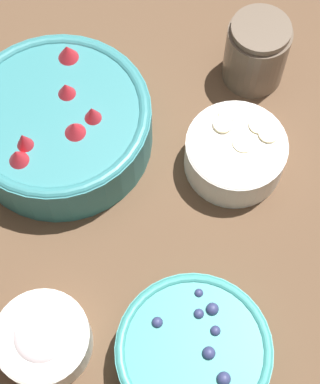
% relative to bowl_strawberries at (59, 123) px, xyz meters
% --- Properties ---
extents(ground_plane, '(4.00, 4.00, 0.00)m').
position_rel_bowl_strawberries_xyz_m(ground_plane, '(-0.02, 0.16, -0.04)').
color(ground_plane, brown).
extents(bowl_strawberries, '(0.24, 0.24, 0.10)m').
position_rel_bowl_strawberries_xyz_m(bowl_strawberries, '(0.00, 0.00, 0.00)').
color(bowl_strawberries, teal).
rests_on(bowl_strawberries, ground_plane).
extents(bowl_blueberries, '(0.17, 0.17, 0.07)m').
position_rel_bowl_strawberries_xyz_m(bowl_blueberries, '(0.08, 0.33, -0.01)').
color(bowl_blueberries, teal).
rests_on(bowl_blueberries, ground_plane).
extents(bowl_bananas, '(0.13, 0.13, 0.06)m').
position_rel_bowl_strawberries_xyz_m(bowl_bananas, '(-0.14, 0.19, -0.01)').
color(bowl_bananas, white).
rests_on(bowl_bananas, ground_plane).
extents(bowl_cream, '(0.11, 0.11, 0.06)m').
position_rel_bowl_strawberries_xyz_m(bowl_cream, '(0.19, 0.20, -0.02)').
color(bowl_cream, white).
rests_on(bowl_cream, ground_plane).
extents(jar_chocolate, '(0.09, 0.09, 0.10)m').
position_rel_bowl_strawberries_xyz_m(jar_chocolate, '(-0.27, 0.10, 0.00)').
color(jar_chocolate, brown).
rests_on(jar_chocolate, ground_plane).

